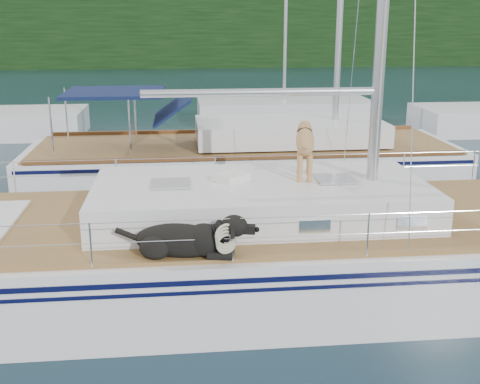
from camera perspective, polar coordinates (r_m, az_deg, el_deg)
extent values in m
plane|color=black|center=(9.99, -2.77, -9.25)|extent=(120.00, 120.00, 0.00)
cube|color=black|center=(54.02, -5.63, 14.87)|extent=(90.00, 3.00, 6.00)
cube|color=#595147|center=(55.33, -5.57, 12.41)|extent=(92.00, 1.00, 1.20)
cube|color=white|center=(9.79, -2.81, -6.61)|extent=(12.00, 3.80, 1.40)
cube|color=olive|center=(9.52, -2.87, -2.56)|extent=(11.52, 3.50, 0.06)
cube|color=white|center=(9.50, 1.92, -0.66)|extent=(5.20, 2.50, 0.55)
cylinder|color=silver|center=(9.15, 2.02, 9.42)|extent=(3.60, 0.12, 0.12)
cylinder|color=silver|center=(7.68, -2.21, -2.60)|extent=(10.56, 0.01, 0.01)
cylinder|color=silver|center=(11.04, -3.42, 3.27)|extent=(10.56, 0.01, 0.01)
cube|color=#1C48B0|center=(11.08, -9.60, 0.26)|extent=(0.82, 0.76, 0.05)
cube|color=white|center=(9.49, -0.85, 1.43)|extent=(0.63, 0.62, 0.12)
torus|color=beige|center=(7.71, -1.32, -4.10)|extent=(0.41, 0.23, 0.39)
cube|color=white|center=(15.75, 0.32, 2.14)|extent=(11.00, 3.50, 1.30)
cube|color=olive|center=(15.61, 0.33, 4.46)|extent=(10.56, 3.29, 0.06)
cube|color=white|center=(15.71, 4.70, 5.79)|extent=(4.80, 2.30, 0.55)
cube|color=#111E46|center=(15.37, -11.77, 9.23)|extent=(2.40, 2.30, 0.08)
cube|color=white|center=(25.69, 4.17, 7.53)|extent=(7.20, 3.00, 1.10)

